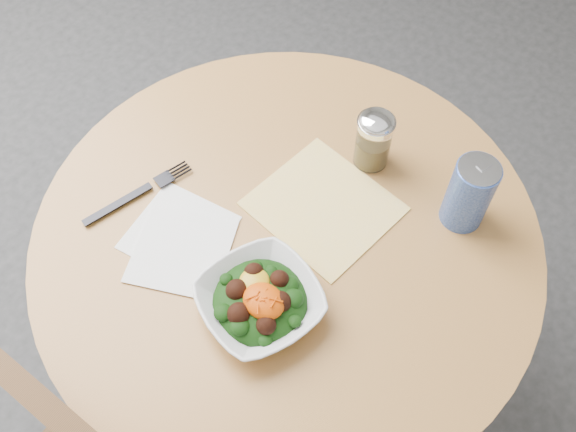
# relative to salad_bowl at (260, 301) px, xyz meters

# --- Properties ---
(ground) EXTENTS (6.00, 6.00, 0.00)m
(ground) POSITION_rel_salad_bowl_xyz_m (-0.06, 0.14, -0.78)
(ground) COLOR #2B2B2D
(ground) RESTS_ON ground
(table) EXTENTS (0.90, 0.90, 0.75)m
(table) POSITION_rel_salad_bowl_xyz_m (-0.06, 0.14, -0.22)
(table) COLOR black
(table) RESTS_ON ground
(cloth_napkin) EXTENTS (0.25, 0.23, 0.00)m
(cloth_napkin) POSITION_rel_salad_bowl_xyz_m (-0.04, 0.22, -0.03)
(cloth_napkin) COLOR #ECA90C
(cloth_napkin) RESTS_ON table
(paper_napkins) EXTENTS (0.23, 0.23, 0.00)m
(paper_napkins) POSITION_rel_salad_bowl_xyz_m (-0.19, 0.01, -0.02)
(paper_napkins) COLOR white
(paper_napkins) RESTS_ON table
(salad_bowl) EXTENTS (0.24, 0.24, 0.07)m
(salad_bowl) POSITION_rel_salad_bowl_xyz_m (0.00, 0.00, 0.00)
(salad_bowl) COLOR silver
(salad_bowl) RESTS_ON table
(fork) EXTENTS (0.07, 0.22, 0.00)m
(fork) POSITION_rel_salad_bowl_xyz_m (-0.32, 0.03, -0.02)
(fork) COLOR black
(fork) RESTS_ON table
(spice_shaker) EXTENTS (0.07, 0.07, 0.12)m
(spice_shaker) POSITION_rel_salad_bowl_xyz_m (-0.04, 0.36, 0.03)
(spice_shaker) COLOR silver
(spice_shaker) RESTS_ON table
(beverage_can) EXTENTS (0.08, 0.08, 0.15)m
(beverage_can) POSITION_rel_salad_bowl_xyz_m (0.16, 0.36, 0.04)
(beverage_can) COLOR navy
(beverage_can) RESTS_ON table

